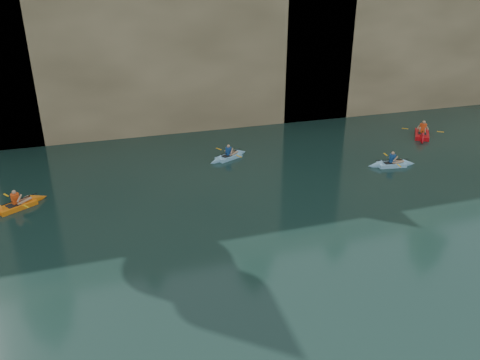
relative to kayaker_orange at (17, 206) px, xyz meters
name	(u,v)px	position (x,y,z in m)	size (l,w,h in m)	color
cliff	(136,28)	(7.72, 17.24, 5.86)	(70.00, 16.00, 12.00)	tan
cliff_slab_center	(180,43)	(9.72, 9.84, 5.56)	(24.00, 2.40, 11.40)	tan
cliff_slab_east	(436,43)	(29.72, 9.84, 4.78)	(26.00, 2.40, 9.84)	tan
sea_cave_center	(92,115)	(3.72, 9.19, 1.46)	(3.50, 1.00, 3.20)	black
sea_cave_east	(295,90)	(17.72, 9.19, 2.11)	(5.00, 1.00, 4.50)	black
kayaker_orange	(17,206)	(0.00, 0.00, 0.00)	(2.85, 2.17, 1.12)	orange
kayaker_ltblue_near	(392,164)	(19.21, -0.78, -0.01)	(2.78, 2.12, 1.07)	#93CDF7
kayaker_red_far	(422,134)	(24.17, 3.11, 0.02)	(2.79, 3.38, 1.33)	red
kayaker_ltblue_mid	(229,156)	(10.94, 3.11, -0.01)	(2.77, 1.93, 1.05)	#8BC4E9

